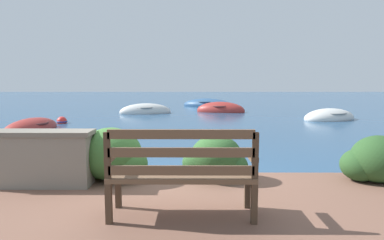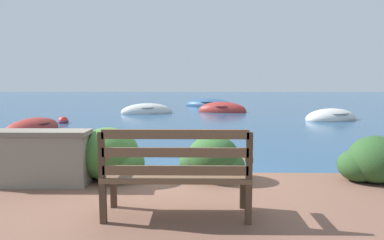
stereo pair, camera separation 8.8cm
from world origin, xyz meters
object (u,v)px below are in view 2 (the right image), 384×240
object	(u,v)px
rowboat_mid	(331,118)
rowboat_far	(147,112)
park_bench	(176,171)
mooring_buoy	(63,121)
rowboat_distant	(209,105)
rowboat_outer	(222,111)
rowboat_nearest	(33,129)

from	to	relation	value
rowboat_mid	rowboat_far	world-z (taller)	rowboat_far
rowboat_far	park_bench	bearing A→B (deg)	85.10
mooring_buoy	rowboat_distant	bearing A→B (deg)	54.95
rowboat_distant	park_bench	bearing A→B (deg)	111.35
rowboat_outer	rowboat_distant	world-z (taller)	rowboat_outer
rowboat_far	mooring_buoy	xyz separation A→B (m)	(-2.58, -3.71, -0.01)
rowboat_outer	rowboat_mid	bearing A→B (deg)	155.80
rowboat_mid	rowboat_outer	bearing A→B (deg)	117.42
rowboat_far	rowboat_distant	distance (m)	5.42
park_bench	rowboat_distant	world-z (taller)	park_bench
mooring_buoy	rowboat_outer	bearing A→B (deg)	35.41
rowboat_nearest	rowboat_far	bearing A→B (deg)	160.91
rowboat_mid	rowboat_outer	world-z (taller)	rowboat_outer
park_bench	rowboat_far	size ratio (longest dim) A/B	0.57
rowboat_mid	rowboat_distant	distance (m)	8.38
rowboat_mid	rowboat_outer	xyz separation A→B (m)	(-4.13, 3.26, 0.01)
rowboat_nearest	rowboat_distant	xyz separation A→B (m)	(5.96, 10.01, 0.01)
park_bench	rowboat_outer	distance (m)	13.73
rowboat_outer	mooring_buoy	world-z (taller)	rowboat_outer
rowboat_outer	rowboat_nearest	bearing A→B (deg)	58.22
rowboat_nearest	mooring_buoy	bearing A→B (deg)	-179.74
mooring_buoy	rowboat_far	bearing A→B (deg)	55.16
rowboat_nearest	rowboat_distant	size ratio (longest dim) A/B	0.77
park_bench	rowboat_nearest	bearing A→B (deg)	120.05
rowboat_mid	mooring_buoy	world-z (taller)	rowboat_mid
rowboat_mid	rowboat_distant	xyz separation A→B (m)	(-4.66, 6.96, 0.00)
rowboat_distant	mooring_buoy	distance (m)	9.94
rowboat_nearest	rowboat_outer	world-z (taller)	rowboat_outer
rowboat_mid	mooring_buoy	distance (m)	10.43
rowboat_nearest	rowboat_outer	size ratio (longest dim) A/B	0.99
rowboat_outer	rowboat_distant	size ratio (longest dim) A/B	0.78
rowboat_mid	rowboat_far	xyz separation A→B (m)	(-7.79, 2.53, 0.00)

